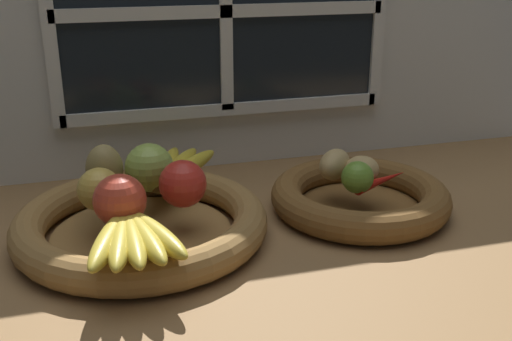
# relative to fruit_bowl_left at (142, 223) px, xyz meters

# --- Properties ---
(ground_plane) EXTENTS (1.40, 0.90, 0.03)m
(ground_plane) POSITION_rel_fruit_bowl_left_xyz_m (0.21, 0.01, -0.04)
(ground_plane) COLOR olive
(back_wall) EXTENTS (1.40, 0.05, 0.55)m
(back_wall) POSITION_rel_fruit_bowl_left_xyz_m (0.21, 0.30, 0.25)
(back_wall) COLOR silver
(back_wall) RESTS_ON ground_plane
(fruit_bowl_left) EXTENTS (0.39, 0.39, 0.05)m
(fruit_bowl_left) POSITION_rel_fruit_bowl_left_xyz_m (0.00, 0.00, 0.00)
(fruit_bowl_left) COLOR olive
(fruit_bowl_left) RESTS_ON ground_plane
(fruit_bowl_right) EXTENTS (0.30, 0.30, 0.05)m
(fruit_bowl_right) POSITION_rel_fruit_bowl_left_xyz_m (0.37, 0.00, 0.00)
(fruit_bowl_right) COLOR brown
(fruit_bowl_right) RESTS_ON ground_plane
(apple_red_front) EXTENTS (0.08, 0.08, 0.08)m
(apple_red_front) POSITION_rel_fruit_bowl_left_xyz_m (-0.03, -0.06, 0.07)
(apple_red_front) COLOR #CC422D
(apple_red_front) RESTS_ON fruit_bowl_left
(apple_red_right) EXTENTS (0.07, 0.07, 0.07)m
(apple_red_right) POSITION_rel_fruit_bowl_left_xyz_m (0.06, -0.01, 0.06)
(apple_red_right) COLOR red
(apple_red_right) RESTS_ON fruit_bowl_left
(apple_green_back) EXTENTS (0.08, 0.08, 0.08)m
(apple_green_back) POSITION_rel_fruit_bowl_left_xyz_m (0.02, 0.06, 0.07)
(apple_green_back) COLOR #99B74C
(apple_green_back) RESTS_ON fruit_bowl_left
(apple_golden_left) EXTENTS (0.07, 0.07, 0.07)m
(apple_golden_left) POSITION_rel_fruit_bowl_left_xyz_m (-0.06, 0.01, 0.06)
(apple_golden_left) COLOR gold
(apple_golden_left) RESTS_ON fruit_bowl_left
(pear_brown) EXTENTS (0.07, 0.07, 0.08)m
(pear_brown) POSITION_rel_fruit_bowl_left_xyz_m (-0.05, 0.07, 0.07)
(pear_brown) COLOR olive
(pear_brown) RESTS_ON fruit_bowl_left
(banana_bunch_front) EXTENTS (0.14, 0.18, 0.03)m
(banana_bunch_front) POSITION_rel_fruit_bowl_left_xyz_m (-0.02, -0.13, 0.04)
(banana_bunch_front) COLOR gold
(banana_bunch_front) RESTS_ON fruit_bowl_left
(banana_bunch_back) EXTENTS (0.16, 0.20, 0.03)m
(banana_bunch_back) POSITION_rel_fruit_bowl_left_xyz_m (0.06, 0.13, 0.04)
(banana_bunch_back) COLOR yellow
(banana_bunch_back) RESTS_ON fruit_bowl_left
(potato_oblong) EXTENTS (0.09, 0.09, 0.05)m
(potato_oblong) POSITION_rel_fruit_bowl_left_xyz_m (0.33, 0.03, 0.05)
(potato_oblong) COLOR tan
(potato_oblong) RESTS_ON fruit_bowl_right
(potato_large) EXTENTS (0.08, 0.08, 0.05)m
(potato_large) POSITION_rel_fruit_bowl_left_xyz_m (0.37, -0.00, 0.05)
(potato_large) COLOR tan
(potato_large) RESTS_ON fruit_bowl_right
(lime_near) EXTENTS (0.05, 0.05, 0.05)m
(lime_near) POSITION_rel_fruit_bowl_left_xyz_m (0.34, -0.04, 0.05)
(lime_near) COLOR olive
(lime_near) RESTS_ON fruit_bowl_right
(chili_pepper) EXTENTS (0.12, 0.07, 0.02)m
(chili_pepper) POSITION_rel_fruit_bowl_left_xyz_m (0.39, -0.03, 0.04)
(chili_pepper) COLOR red
(chili_pepper) RESTS_ON fruit_bowl_right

